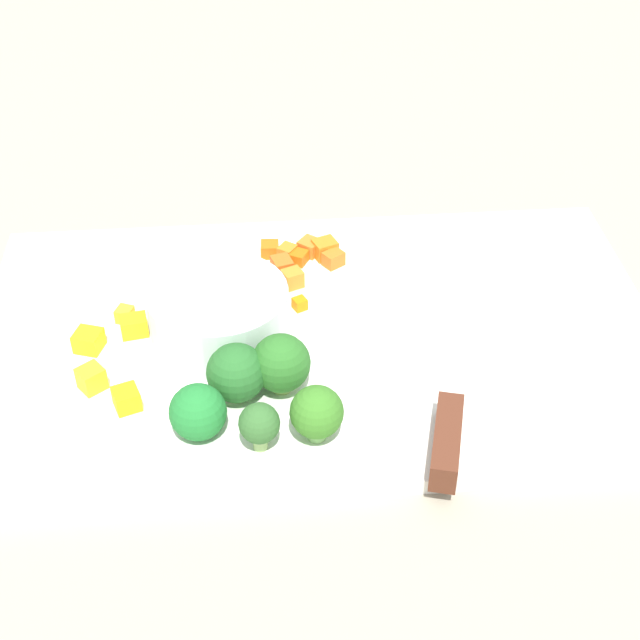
# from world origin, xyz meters

# --- Properties ---
(ground_plane) EXTENTS (4.00, 4.00, 0.00)m
(ground_plane) POSITION_xyz_m (0.00, 0.00, 0.00)
(ground_plane) COLOR #9E9884
(cutting_board) EXTENTS (0.50, 0.30, 0.01)m
(cutting_board) POSITION_xyz_m (0.00, 0.00, 0.01)
(cutting_board) COLOR white
(cutting_board) RESTS_ON ground_plane
(prep_bowl) EXTENTS (0.10, 0.10, 0.04)m
(prep_bowl) POSITION_xyz_m (-0.07, 0.00, 0.03)
(prep_bowl) COLOR white
(prep_bowl) RESTS_ON cutting_board
(chef_knife) EXTENTS (0.09, 0.28, 0.02)m
(chef_knife) POSITION_xyz_m (0.08, -0.08, 0.02)
(chef_knife) COLOR silver
(chef_knife) RESTS_ON cutting_board
(carrot_dice_0) EXTENTS (0.02, 0.02, 0.01)m
(carrot_dice_0) POSITION_xyz_m (-0.01, 0.09, 0.02)
(carrot_dice_0) COLOR orange
(carrot_dice_0) RESTS_ON cutting_board
(carrot_dice_1) EXTENTS (0.02, 0.02, 0.01)m
(carrot_dice_1) POSITION_xyz_m (0.01, 0.10, 0.02)
(carrot_dice_1) COLOR orange
(carrot_dice_1) RESTS_ON cutting_board
(carrot_dice_2) EXTENTS (0.02, 0.02, 0.01)m
(carrot_dice_2) POSITION_xyz_m (-0.02, 0.09, 0.02)
(carrot_dice_2) COLOR orange
(carrot_dice_2) RESTS_ON cutting_board
(carrot_dice_3) EXTENTS (0.02, 0.02, 0.01)m
(carrot_dice_3) POSITION_xyz_m (-0.02, 0.07, 0.02)
(carrot_dice_3) COLOR orange
(carrot_dice_3) RESTS_ON cutting_board
(carrot_dice_4) EXTENTS (0.01, 0.02, 0.01)m
(carrot_dice_4) POSITION_xyz_m (-0.05, 0.08, 0.02)
(carrot_dice_4) COLOR orange
(carrot_dice_4) RESTS_ON cutting_board
(carrot_dice_5) EXTENTS (0.01, 0.01, 0.01)m
(carrot_dice_5) POSITION_xyz_m (-0.01, 0.03, 0.02)
(carrot_dice_5) COLOR orange
(carrot_dice_5) RESTS_ON cutting_board
(carrot_dice_6) EXTENTS (0.02, 0.02, 0.01)m
(carrot_dice_6) POSITION_xyz_m (-0.02, 0.06, 0.02)
(carrot_dice_6) COLOR orange
(carrot_dice_6) RESTS_ON cutting_board
(carrot_dice_7) EXTENTS (0.02, 0.02, 0.01)m
(carrot_dice_7) POSITION_xyz_m (0.02, 0.08, 0.02)
(carrot_dice_7) COLOR orange
(carrot_dice_7) RESTS_ON cutting_board
(carrot_dice_8) EXTENTS (0.02, 0.02, 0.01)m
(carrot_dice_8) POSITION_xyz_m (-0.00, 0.10, 0.02)
(carrot_dice_8) COLOR orange
(carrot_dice_8) RESTS_ON cutting_board
(carrot_dice_9) EXTENTS (0.02, 0.02, 0.01)m
(carrot_dice_9) POSITION_xyz_m (-0.03, 0.10, 0.02)
(carrot_dice_9) COLOR orange
(carrot_dice_9) RESTS_ON cutting_board
(carrot_dice_10) EXTENTS (0.02, 0.01, 0.01)m
(carrot_dice_10) POSITION_xyz_m (-0.03, 0.05, 0.02)
(carrot_dice_10) COLOR orange
(carrot_dice_10) RESTS_ON cutting_board
(pepper_dice_0) EXTENTS (0.02, 0.02, 0.01)m
(pepper_dice_0) POSITION_xyz_m (-0.14, 0.01, 0.02)
(pepper_dice_0) COLOR yellow
(pepper_dice_0) RESTS_ON cutting_board
(pepper_dice_1) EXTENTS (0.02, 0.02, 0.02)m
(pepper_dice_1) POSITION_xyz_m (-0.16, -0.05, 0.02)
(pepper_dice_1) COLOR yellow
(pepper_dice_1) RESTS_ON cutting_board
(pepper_dice_2) EXTENTS (0.02, 0.02, 0.01)m
(pepper_dice_2) POSITION_xyz_m (-0.14, 0.02, 0.02)
(pepper_dice_2) COLOR yellow
(pepper_dice_2) RESTS_ON cutting_board
(pepper_dice_3) EXTENTS (0.02, 0.02, 0.01)m
(pepper_dice_3) POSITION_xyz_m (-0.17, -0.01, 0.02)
(pepper_dice_3) COLOR yellow
(pepper_dice_3) RESTS_ON cutting_board
(pepper_dice_4) EXTENTS (0.02, 0.02, 0.01)m
(pepper_dice_4) POSITION_xyz_m (-0.14, -0.07, 0.02)
(pepper_dice_4) COLOR yellow
(pepper_dice_4) RESTS_ON cutting_board
(broccoli_floret_0) EXTENTS (0.03, 0.03, 0.04)m
(broccoli_floret_0) POSITION_xyz_m (-0.01, -0.11, 0.03)
(broccoli_floret_0) COLOR #82BD6A
(broccoli_floret_0) RESTS_ON cutting_board
(broccoli_floret_1) EXTENTS (0.04, 0.04, 0.04)m
(broccoli_floret_1) POSITION_xyz_m (-0.06, -0.07, 0.03)
(broccoli_floret_1) COLOR #8FB565
(broccoli_floret_1) RESTS_ON cutting_board
(broccoli_floret_2) EXTENTS (0.04, 0.04, 0.04)m
(broccoli_floret_2) POSITION_xyz_m (-0.03, -0.06, 0.03)
(broccoli_floret_2) COLOR #94B65B
(broccoli_floret_2) RESTS_ON cutting_board
(broccoli_floret_3) EXTENTS (0.03, 0.03, 0.04)m
(broccoli_floret_3) POSITION_xyz_m (-0.05, -0.11, 0.03)
(broccoli_floret_3) COLOR #97BE6D
(broccoli_floret_3) RESTS_ON cutting_board
(broccoli_floret_4) EXTENTS (0.04, 0.04, 0.04)m
(broccoli_floret_4) POSITION_xyz_m (-0.09, -0.10, 0.03)
(broccoli_floret_4) COLOR #94BD68
(broccoli_floret_4) RESTS_ON cutting_board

